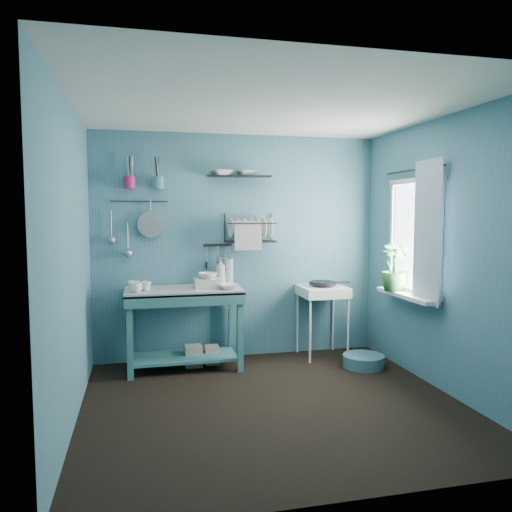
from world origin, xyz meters
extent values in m
plane|color=black|center=(0.00, 0.00, 0.00)|extent=(3.20, 3.20, 0.00)
plane|color=silver|center=(0.00, 0.00, 2.50)|extent=(3.20, 3.20, 0.00)
plane|color=#3B6A7A|center=(0.00, 1.50, 1.25)|extent=(3.20, 0.00, 3.20)
plane|color=#3B6A7A|center=(0.00, -1.50, 1.25)|extent=(3.20, 0.00, 3.20)
plane|color=#3B6A7A|center=(-1.60, 0.00, 1.25)|extent=(0.00, 3.00, 3.00)
plane|color=#3B6A7A|center=(1.60, 0.00, 1.25)|extent=(0.00, 3.00, 3.00)
cube|color=#357070|center=(-0.65, 1.17, 0.42)|extent=(1.28, 0.78, 0.85)
imported|color=silver|center=(-1.13, 1.01, 0.90)|extent=(0.12, 0.12, 0.10)
imported|color=silver|center=(-1.03, 1.11, 0.89)|extent=(0.14, 0.14, 0.09)
imported|color=silver|center=(-1.15, 1.17, 0.90)|extent=(0.17, 0.17, 0.10)
cube|color=beige|center=(-0.40, 1.15, 0.90)|extent=(0.28, 0.22, 0.10)
imported|color=silver|center=(-0.40, 1.15, 0.98)|extent=(0.20, 0.19, 0.06)
imported|color=beige|center=(-0.23, 1.37, 1.00)|extent=(0.12, 0.12, 0.30)
cylinder|color=silver|center=(-0.13, 1.39, 0.99)|extent=(0.09, 0.09, 0.28)
imported|color=silver|center=(-0.20, 1.02, 0.87)|extent=(0.22, 0.22, 0.05)
cube|color=white|center=(0.92, 1.25, 0.40)|extent=(0.56, 0.56, 0.80)
cylinder|color=black|center=(0.92, 1.25, 0.84)|extent=(0.30, 0.30, 0.03)
cube|color=black|center=(-0.24, 1.47, 1.27)|extent=(0.32, 0.05, 0.03)
cube|color=black|center=(0.10, 1.37, 1.47)|extent=(0.57, 0.30, 0.32)
cube|color=black|center=(-0.01, 1.40, 2.03)|extent=(0.72, 0.29, 0.01)
imported|color=silver|center=(-0.20, 1.40, 2.08)|extent=(0.25, 0.25, 0.06)
imported|color=silver|center=(0.08, 1.40, 2.05)|extent=(0.24, 0.24, 0.05)
cylinder|color=#B62159|center=(-1.18, 1.42, 1.95)|extent=(0.11, 0.11, 0.13)
cylinder|color=teal|center=(-0.88, 1.42, 1.95)|extent=(0.11, 0.11, 0.13)
cylinder|color=#96989E|center=(-0.97, 1.45, 1.51)|extent=(0.28, 0.03, 0.28)
cylinder|color=#96989E|center=(-1.38, 1.46, 1.52)|extent=(0.01, 0.01, 0.30)
cylinder|color=#96989E|center=(-1.21, 1.46, 1.37)|extent=(0.01, 0.01, 0.30)
cylinder|color=black|center=(-1.08, 1.47, 1.75)|extent=(0.60, 0.01, 0.01)
plane|color=white|center=(1.59, 0.45, 1.40)|extent=(0.00, 1.10, 1.10)
cube|color=white|center=(1.50, 0.45, 0.81)|extent=(0.16, 0.95, 0.04)
plane|color=white|center=(1.52, 0.15, 1.45)|extent=(0.00, 1.35, 1.35)
cylinder|color=black|center=(1.54, 0.45, 2.05)|extent=(0.02, 1.05, 0.02)
imported|color=#2D7231|center=(1.46, 0.65, 1.07)|extent=(0.31, 0.31, 0.48)
cube|color=gray|center=(-0.55, 1.22, 0.11)|extent=(0.18, 0.18, 0.22)
cube|color=gray|center=(-0.35, 1.25, 0.10)|extent=(0.15, 0.15, 0.20)
cylinder|color=#40707F|center=(1.20, 0.77, 0.07)|extent=(0.44, 0.44, 0.13)
camera|label=1|loc=(-1.08, -4.01, 1.63)|focal=35.00mm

